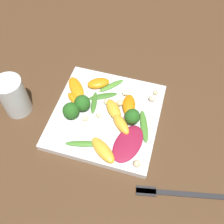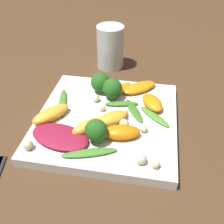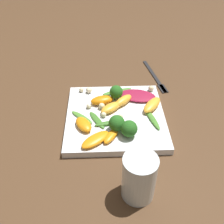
% 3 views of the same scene
% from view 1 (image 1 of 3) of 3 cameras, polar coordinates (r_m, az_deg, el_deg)
% --- Properties ---
extents(ground_plane, '(2.40, 2.40, 0.00)m').
position_cam_1_polar(ground_plane, '(0.68, -1.27, -1.31)').
color(ground_plane, '#4C331E').
extents(plate, '(0.26, 0.26, 0.02)m').
position_cam_1_polar(plate, '(0.67, -1.28, -0.87)').
color(plate, white).
rests_on(plate, ground_plane).
extents(drinking_glass, '(0.07, 0.07, 0.11)m').
position_cam_1_polar(drinking_glass, '(0.69, -20.67, 3.22)').
color(drinking_glass, silver).
rests_on(drinking_glass, ground_plane).
extents(fork, '(0.20, 0.06, 0.01)m').
position_cam_1_polar(fork, '(0.61, 12.83, -16.78)').
color(fork, '#262628').
rests_on(fork, ground_plane).
extents(radicchio_leaf_0, '(0.08, 0.12, 0.01)m').
position_cam_1_polar(radicchio_leaf_0, '(0.61, 3.51, -6.84)').
color(radicchio_leaf_0, maroon).
rests_on(radicchio_leaf_0, plate).
extents(orange_segment_0, '(0.06, 0.07, 0.02)m').
position_cam_1_polar(orange_segment_0, '(0.66, 0.34, 0.58)').
color(orange_segment_0, '#FCAD33').
rests_on(orange_segment_0, plate).
extents(orange_segment_1, '(0.06, 0.05, 0.01)m').
position_cam_1_polar(orange_segment_1, '(0.68, -7.90, 2.54)').
color(orange_segment_1, orange).
rests_on(orange_segment_1, plate).
extents(orange_segment_2, '(0.05, 0.07, 0.02)m').
position_cam_1_polar(orange_segment_2, '(0.66, 3.72, 1.54)').
color(orange_segment_2, orange).
rests_on(orange_segment_2, plate).
extents(orange_segment_3, '(0.07, 0.06, 0.02)m').
position_cam_1_polar(orange_segment_3, '(0.71, -2.98, 6.29)').
color(orange_segment_3, orange).
rests_on(orange_segment_3, plate).
extents(orange_segment_4, '(0.06, 0.06, 0.02)m').
position_cam_1_polar(orange_segment_4, '(0.63, 1.99, -2.59)').
color(orange_segment_4, '#FCAD33').
rests_on(orange_segment_4, plate).
extents(orange_segment_5, '(0.08, 0.08, 0.02)m').
position_cam_1_polar(orange_segment_5, '(0.71, -7.80, 5.21)').
color(orange_segment_5, orange).
rests_on(orange_segment_5, plate).
extents(orange_segment_6, '(0.08, 0.07, 0.02)m').
position_cam_1_polar(orange_segment_6, '(0.60, -1.98, -8.27)').
color(orange_segment_6, '#FCAD33').
rests_on(orange_segment_6, plate).
extents(broccoli_floret_0, '(0.04, 0.04, 0.04)m').
position_cam_1_polar(broccoli_floret_0, '(0.65, -6.56, 1.76)').
color(broccoli_floret_0, '#84AD5B').
rests_on(broccoli_floret_0, plate).
extents(broccoli_floret_1, '(0.04, 0.04, 0.04)m').
position_cam_1_polar(broccoli_floret_1, '(0.65, -8.94, 0.27)').
color(broccoli_floret_1, '#84AD5B').
rests_on(broccoli_floret_1, plate).
extents(broccoli_floret_2, '(0.04, 0.04, 0.04)m').
position_cam_1_polar(broccoli_floret_2, '(0.63, 4.47, -1.02)').
color(broccoli_floret_2, '#7A9E51').
rests_on(broccoli_floret_2, plate).
extents(arugula_sprig_0, '(0.05, 0.09, 0.01)m').
position_cam_1_polar(arugula_sprig_0, '(0.64, 6.98, -3.04)').
color(arugula_sprig_0, '#47842D').
rests_on(arugula_sprig_0, plate).
extents(arugula_sprig_1, '(0.07, 0.05, 0.01)m').
position_cam_1_polar(arugula_sprig_1, '(0.69, -1.98, 3.48)').
color(arugula_sprig_1, '#3D7528').
rests_on(arugula_sprig_1, plate).
extents(arugula_sprig_2, '(0.09, 0.04, 0.01)m').
position_cam_1_polar(arugula_sprig_2, '(0.62, -5.95, -6.88)').
color(arugula_sprig_2, '#47842D').
rests_on(arugula_sprig_2, plate).
extents(arugula_sprig_3, '(0.03, 0.07, 0.01)m').
position_cam_1_polar(arugula_sprig_3, '(0.68, -3.91, 2.07)').
color(arugula_sprig_3, '#3D7528').
rests_on(arugula_sprig_3, plate).
extents(arugula_sprig_4, '(0.06, 0.07, 0.01)m').
position_cam_1_polar(arugula_sprig_4, '(0.71, -0.12, 5.76)').
color(arugula_sprig_4, '#518E33').
rests_on(arugula_sprig_4, plate).
extents(macadamia_nut_0, '(0.02, 0.02, 0.02)m').
position_cam_1_polar(macadamia_nut_0, '(0.67, 1.72, 2.01)').
color(macadamia_nut_0, beige).
rests_on(macadamia_nut_0, plate).
extents(macadamia_nut_1, '(0.01, 0.01, 0.01)m').
position_cam_1_polar(macadamia_nut_1, '(0.65, -5.85, -1.38)').
color(macadamia_nut_1, beige).
rests_on(macadamia_nut_1, plate).
extents(macadamia_nut_2, '(0.02, 0.02, 0.02)m').
position_cam_1_polar(macadamia_nut_2, '(0.69, 8.75, 2.98)').
color(macadamia_nut_2, beige).
rests_on(macadamia_nut_2, plate).
extents(macadamia_nut_3, '(0.01, 0.01, 0.01)m').
position_cam_1_polar(macadamia_nut_3, '(0.67, -1.23, 2.26)').
color(macadamia_nut_3, beige).
rests_on(macadamia_nut_3, plate).
extents(macadamia_nut_4, '(0.01, 0.01, 0.01)m').
position_cam_1_polar(macadamia_nut_4, '(0.65, -2.95, -0.69)').
color(macadamia_nut_4, beige).
rests_on(macadamia_nut_4, plate).
extents(macadamia_nut_5, '(0.01, 0.01, 0.01)m').
position_cam_1_polar(macadamia_nut_5, '(0.70, 9.49, 4.22)').
color(macadamia_nut_5, beige).
rests_on(macadamia_nut_5, plate).
extents(macadamia_nut_6, '(0.02, 0.02, 0.02)m').
position_cam_1_polar(macadamia_nut_6, '(0.59, 5.43, -11.14)').
color(macadamia_nut_6, beige).
rests_on(macadamia_nut_6, plate).
extents(macadamia_nut_7, '(0.01, 0.01, 0.01)m').
position_cam_1_polar(macadamia_nut_7, '(0.69, 2.81, 4.13)').
color(macadamia_nut_7, beige).
rests_on(macadamia_nut_7, plate).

